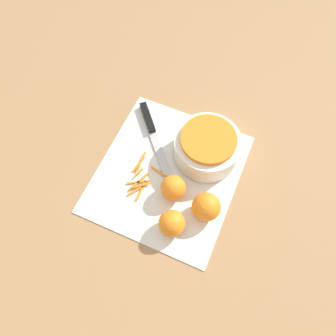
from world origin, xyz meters
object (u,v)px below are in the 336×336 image
orange_left (173,188)px  orange_back (206,207)px  orange_right (172,223)px  knife (151,126)px  bowl_speckled (207,146)px

orange_left → orange_back: size_ratio=0.90×
orange_back → orange_right: bearing=-40.6°
orange_right → knife: bearing=-144.9°
bowl_speckled → orange_back: size_ratio=2.47×
bowl_speckled → orange_left: (0.15, -0.04, -0.01)m
orange_left → orange_right: bearing=21.2°
orange_left → orange_back: bearing=80.7°
bowl_speckled → knife: bearing=-95.6°
bowl_speckled → orange_left: bearing=-14.6°
knife → orange_back: orange_back is taller
bowl_speckled → orange_right: bowl_speckled is taller
orange_left → orange_right: 0.10m
knife → orange_right: size_ratio=3.11×
bowl_speckled → knife: size_ratio=0.87×
knife → orange_right: orange_right is taller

